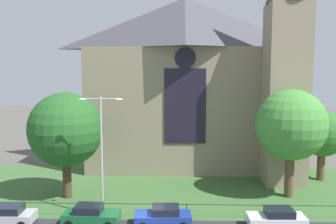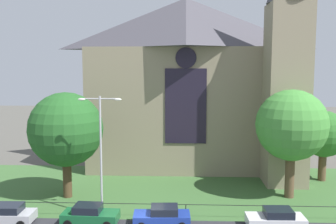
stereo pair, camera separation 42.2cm
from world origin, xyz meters
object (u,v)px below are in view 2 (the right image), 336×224
parked_car_blue (162,216)px  tree_right_near (292,126)px  parked_car_silver (6,215)px  parked_car_green (90,215)px  tree_right_far (324,134)px  tree_left_near (66,130)px  church_building (192,80)px  parked_car_white (276,219)px  streetlamp_near (101,143)px

parked_car_blue → tree_right_near: bearing=-151.4°
parked_car_silver → parked_car_green: 6.31m
tree_right_far → parked_car_blue: (-16.07, -12.22, -4.16)m
tree_left_near → church_building: bearing=46.9°
tree_right_near → tree_right_far: size_ratio=1.34×
tree_right_near → parked_car_white: tree_right_near is taller
parked_car_green → streetlamp_near: bearing=68.0°
tree_left_near → tree_right_near: (20.25, 0.79, 0.38)m
parked_car_white → tree_left_near: bearing=-21.1°
tree_left_near → tree_right_far: tree_left_near is taller
tree_right_near → parked_car_white: (-2.85, -7.01, -5.87)m
tree_right_far → streetlamp_near: bearing=-152.8°
tree_right_far → parked_car_green: bearing=-150.6°
tree_right_near → parked_car_silver: bearing=-163.1°
parked_car_blue → tree_left_near: bearing=-36.5°
church_building → streetlamp_near: 18.99m
church_building → streetlamp_near: size_ratio=2.71×
parked_car_green → parked_car_blue: size_ratio=1.00×
parked_car_blue → parked_car_white: (8.37, -0.17, 0.00)m
tree_right_far → parked_car_green: size_ratio=1.72×
tree_left_near → streetlamp_near: tree_left_near is taller
streetlamp_near → parked_car_white: 14.32m
tree_right_near → parked_car_white: 9.58m
tree_right_near → tree_right_far: (4.85, 5.39, -1.71)m
parked_car_green → parked_car_blue: same height
tree_right_far → parked_car_white: (-7.71, -12.39, -4.16)m
tree_right_near → tree_right_far: 7.45m
streetlamp_near → parked_car_blue: streetlamp_near is taller
parked_car_green → parked_car_white: 13.85m
parked_car_white → church_building: bearing=-74.0°
parked_car_green → parked_car_silver: bearing=-175.4°
parked_car_blue → parked_car_green: bearing=-3.4°
tree_left_near → parked_car_blue: tree_left_near is taller
church_building → parked_car_green: bearing=-113.6°
tree_right_near → parked_car_blue: size_ratio=2.31×
parked_car_blue → tree_right_far: bearing=-145.5°
church_building → parked_car_white: (5.84, -18.57, -9.53)m
streetlamp_near → parked_car_silver: 8.84m
church_building → parked_car_silver: (-14.32, -18.58, -9.53)m
tree_left_near → tree_right_far: 25.89m
tree_right_near → parked_car_blue: bearing=-148.7°
church_building → streetlamp_near: church_building is taller
church_building → parked_car_blue: (-2.53, -18.40, -9.53)m
parked_car_green → parked_car_white: (13.85, -0.24, 0.00)m
parked_car_blue → parked_car_white: same height
tree_left_near → streetlamp_near: bearing=-47.8°
tree_right_far → parked_car_silver: tree_right_far is taller
tree_right_far → streetlamp_near: size_ratio=0.77×
church_building → tree_right_near: bearing=-53.1°
tree_right_near → streetlamp_near: size_ratio=1.03×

